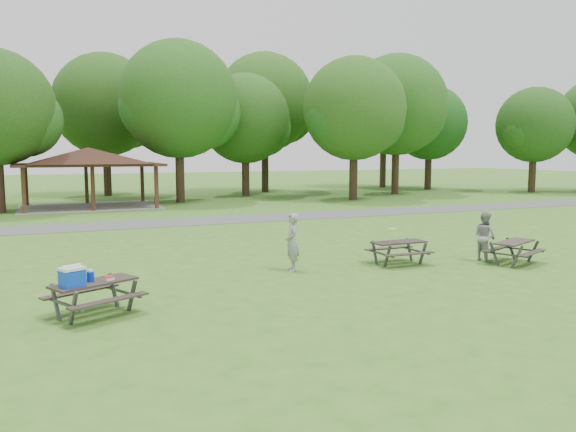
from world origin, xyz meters
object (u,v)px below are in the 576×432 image
at_px(frisbee_thrower, 292,242).
at_px(frisbee_catcher, 485,236).
at_px(picnic_table_middle, 399,247).
at_px(picnic_table_near, 87,285).

bearing_deg(frisbee_thrower, frisbee_catcher, 91.41).
distance_m(picnic_table_middle, frisbee_catcher, 2.92).
bearing_deg(frisbee_thrower, picnic_table_near, -55.50).
xyz_separation_m(picnic_table_near, frisbee_catcher, (12.15, 1.51, 0.09)).
bearing_deg(frisbee_catcher, picnic_table_middle, 76.22).
distance_m(picnic_table_middle, frisbee_thrower, 3.50).
bearing_deg(picnic_table_near, frisbee_catcher, 7.07).
distance_m(picnic_table_near, frisbee_catcher, 12.24).
bearing_deg(frisbee_thrower, picnic_table_middle, 94.25).
distance_m(picnic_table_near, frisbee_thrower, 6.39).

